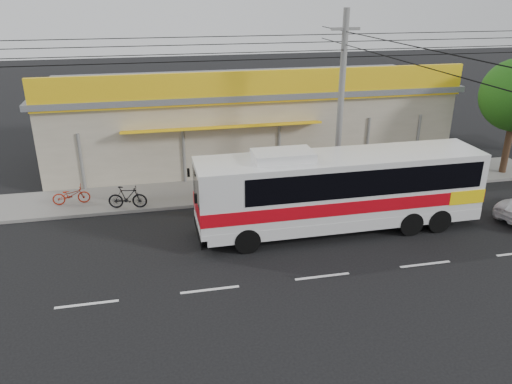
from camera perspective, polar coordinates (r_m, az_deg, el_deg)
The scene contains 8 objects.
ground at distance 20.10m, azimuth 5.24°, elevation -5.90°, with size 120.00×120.00×0.00m, color black.
sidewalk at distance 25.32m, azimuth 1.29°, elevation 0.54°, with size 30.00×3.20×0.15m, color gray.
lane_markings at distance 18.06m, azimuth 7.58°, elevation -9.55°, with size 50.00×0.12×0.01m, color silver, non-canonical shape.
storefront_building at distance 29.80m, azimuth -1.16°, elevation 8.41°, with size 22.60×9.20×5.70m.
coach_bus at distance 20.71m, azimuth 10.05°, elevation 0.64°, with size 11.79×2.59×3.63m.
motorbike_red at distance 24.59m, azimuth -20.37°, elevation -0.32°, with size 0.58×1.67×0.88m, color maroon.
motorbike_dark at distance 23.33m, azimuth -14.48°, elevation -0.58°, with size 0.49×1.75×1.05m, color black.
utility_pole at distance 23.00m, azimuth 10.09°, elevation 16.26°, with size 34.00×14.00×8.69m.
Camera 1 is at (-5.48, -16.85, 9.49)m, focal length 35.00 mm.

